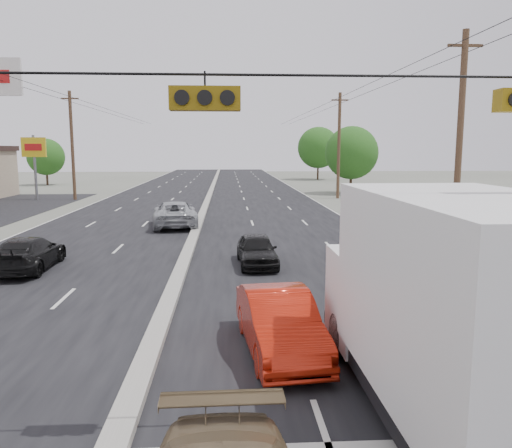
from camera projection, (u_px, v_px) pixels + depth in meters
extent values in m
plane|color=#606356|center=(118.00, 441.00, 8.13)|extent=(200.00, 200.00, 0.00)
cube|color=black|center=(203.00, 212.00, 37.75)|extent=(20.00, 160.00, 0.02)
cube|color=gray|center=(203.00, 211.00, 37.73)|extent=(0.50, 160.00, 0.20)
cylinder|color=#422D1E|center=(72.00, 146.00, 46.16)|extent=(0.30, 0.30, 10.00)
cube|color=#422D1E|center=(70.00, 98.00, 45.53)|extent=(1.60, 0.12, 0.12)
cylinder|color=#422D1E|center=(459.00, 143.00, 22.91)|extent=(0.30, 0.30, 10.00)
cube|color=#422D1E|center=(465.00, 45.00, 22.27)|extent=(1.60, 0.12, 0.12)
cylinder|color=#422D1E|center=(339.00, 146.00, 47.59)|extent=(0.30, 0.30, 10.00)
cube|color=#422D1E|center=(340.00, 100.00, 46.95)|extent=(1.60, 0.12, 0.12)
cylinder|color=black|center=(102.00, 74.00, 7.27)|extent=(25.00, 0.04, 0.04)
cube|color=#72590C|center=(205.00, 99.00, 7.40)|extent=(1.05, 0.30, 0.35)
cylinder|color=slate|center=(35.00, 168.00, 46.26)|extent=(0.24, 0.24, 6.00)
cube|color=gold|center=(34.00, 147.00, 45.98)|extent=(2.20, 0.25, 1.80)
cylinder|color=#382619|center=(47.00, 177.00, 65.95)|extent=(0.28, 0.28, 2.16)
sphere|color=#1F5015|center=(46.00, 157.00, 65.56)|extent=(4.80, 4.80, 4.80)
cylinder|color=#382619|center=(351.00, 182.00, 53.22)|extent=(0.28, 0.28, 2.52)
sphere|color=#1F5015|center=(352.00, 153.00, 52.77)|extent=(5.60, 5.60, 5.60)
cylinder|color=#382619|center=(318.00, 170.00, 77.94)|extent=(0.28, 0.28, 2.88)
sphere|color=#1F5015|center=(318.00, 148.00, 77.41)|extent=(6.40, 6.40, 6.40)
cube|color=black|center=(441.00, 389.00, 8.83)|extent=(2.65, 7.93, 0.28)
cube|color=white|center=(473.00, 299.00, 7.65)|extent=(2.86, 5.67, 3.17)
cube|color=white|center=(390.00, 293.00, 11.54)|extent=(2.73, 2.16, 2.04)
cylinder|color=black|center=(341.00, 336.00, 11.32)|extent=(0.35, 1.02, 1.02)
cylinder|color=black|center=(443.00, 333.00, 11.47)|extent=(0.35, 1.02, 1.02)
imported|color=#B51C0B|center=(279.00, 323.00, 11.57)|extent=(1.96, 4.47, 1.43)
imported|color=black|center=(257.00, 250.00, 20.28)|extent=(1.68, 3.81, 1.28)
imported|color=silver|center=(381.00, 276.00, 15.88)|extent=(1.55, 4.29, 1.40)
imported|color=maroon|center=(372.00, 250.00, 20.19)|extent=(1.94, 4.10, 1.36)
imported|color=black|center=(28.00, 254.00, 19.50)|extent=(1.95, 4.60, 1.32)
imported|color=#9C9FA3|center=(175.00, 214.00, 30.51)|extent=(3.22, 5.85, 1.55)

